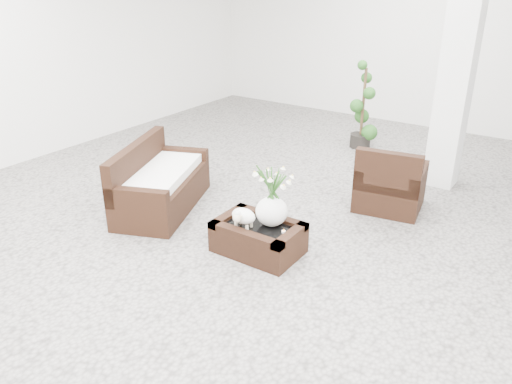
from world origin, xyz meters
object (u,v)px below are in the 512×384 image
Objects in this scene: loveseat at (161,177)px; topiary at (363,106)px; coffee_table at (258,239)px; armchair at (391,176)px.

loveseat is 1.09× the size of topiary.
coffee_table is 2.03m from armchair.
armchair is 0.54× the size of loveseat.
armchair is (0.75, 1.87, 0.26)m from coffee_table.
topiary reaches higher than armchair.
topiary reaches higher than loveseat.
coffee_table is 3.94m from topiary.
coffee_table is 0.63× the size of topiary.
armchair is 0.59× the size of topiary.
armchair is 2.88m from loveseat.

